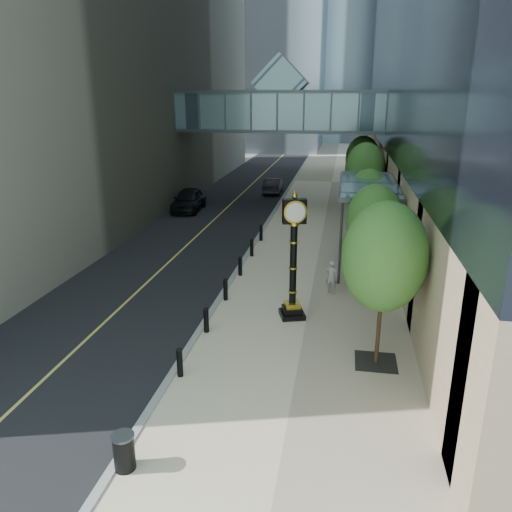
{
  "coord_description": "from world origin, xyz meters",
  "views": [
    {
      "loc": [
        2.18,
        -12.55,
        8.77
      ],
      "look_at": [
        -0.9,
        4.95,
        2.99
      ],
      "focal_mm": 35.0,
      "sensor_mm": 36.0,
      "label": 1
    }
  ],
  "objects_px": {
    "car_near": "(189,200)",
    "pedestrian": "(332,277)",
    "street_clock": "(293,266)",
    "car_far": "(273,186)",
    "trash_bin": "(124,453)"
  },
  "relations": [
    {
      "from": "car_near",
      "to": "pedestrian",
      "type": "bearing_deg",
      "value": -56.32
    },
    {
      "from": "street_clock",
      "to": "car_far",
      "type": "height_order",
      "value": "street_clock"
    },
    {
      "from": "trash_bin",
      "to": "car_far",
      "type": "bearing_deg",
      "value": 92.38
    },
    {
      "from": "trash_bin",
      "to": "pedestrian",
      "type": "relative_size",
      "value": 0.57
    },
    {
      "from": "trash_bin",
      "to": "car_far",
      "type": "height_order",
      "value": "car_far"
    },
    {
      "from": "trash_bin",
      "to": "pedestrian",
      "type": "height_order",
      "value": "pedestrian"
    },
    {
      "from": "street_clock",
      "to": "car_near",
      "type": "relative_size",
      "value": 1.02
    },
    {
      "from": "pedestrian",
      "to": "car_near",
      "type": "bearing_deg",
      "value": -38.62
    },
    {
      "from": "street_clock",
      "to": "car_far",
      "type": "relative_size",
      "value": 1.19
    },
    {
      "from": "car_near",
      "to": "trash_bin",
      "type": "bearing_deg",
      "value": -78.9
    },
    {
      "from": "street_clock",
      "to": "pedestrian",
      "type": "height_order",
      "value": "street_clock"
    },
    {
      "from": "street_clock",
      "to": "car_far",
      "type": "distance_m",
      "value": 27.12
    },
    {
      "from": "trash_bin",
      "to": "car_far",
      "type": "distance_m",
      "value": 36.13
    },
    {
      "from": "pedestrian",
      "to": "car_far",
      "type": "relative_size",
      "value": 0.37
    },
    {
      "from": "car_far",
      "to": "street_clock",
      "type": "bearing_deg",
      "value": 97.61
    }
  ]
}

